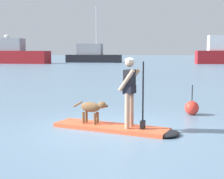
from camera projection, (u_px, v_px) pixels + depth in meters
ground_plane at (111, 129)px, 8.36m from camera, size 400.00×400.00×0.00m
paddleboard at (119, 128)px, 8.26m from camera, size 3.26×1.96×0.10m
person_paddler at (130, 87)px, 8.02m from camera, size 0.68×0.60×1.71m
dog at (92, 108)px, 8.53m from camera, size 0.96×0.47×0.60m
moored_boat_port at (12, 54)px, 55.91m from camera, size 12.78×4.94×4.84m
moored_boat_far_port at (93, 55)px, 61.70m from camera, size 10.43×4.52×10.31m
moored_boat_starboard at (224, 53)px, 54.02m from camera, size 9.54×3.16×9.50m
marker_buoy at (192, 108)px, 10.27m from camera, size 0.44×0.44×0.94m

